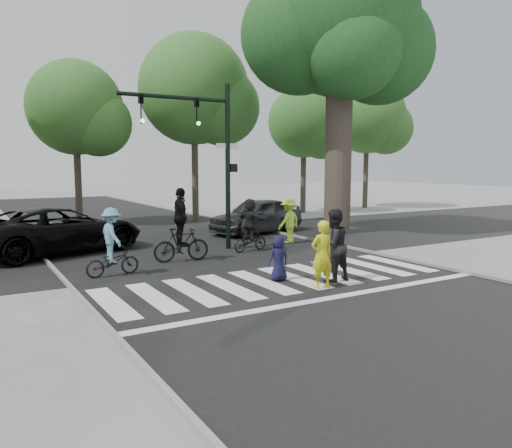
{
  "coord_description": "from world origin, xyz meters",
  "views": [
    {
      "loc": [
        -7.31,
        -10.12,
        3.13
      ],
      "look_at": [
        0.5,
        3.0,
        1.3
      ],
      "focal_mm": 35.0,
      "sensor_mm": 36.0,
      "label": 1
    }
  ],
  "objects_px": {
    "pedestrian_adult": "(333,245)",
    "cyclist_mid": "(181,231)",
    "pedestrian_woman": "(322,255)",
    "car_grey": "(257,216)",
    "traffic_signal": "(207,143)",
    "car_suv": "(59,230)",
    "pedestrian_child": "(279,258)",
    "cyclist_left": "(112,247)",
    "eucalyptus": "(339,29)",
    "cyclist_right": "(250,228)"
  },
  "relations": [
    {
      "from": "pedestrian_adult",
      "to": "cyclist_mid",
      "type": "distance_m",
      "value": 5.26
    },
    {
      "from": "pedestrian_woman",
      "to": "car_grey",
      "type": "relative_size",
      "value": 0.37
    },
    {
      "from": "pedestrian_woman",
      "to": "traffic_signal",
      "type": "bearing_deg",
      "value": -88.56
    },
    {
      "from": "pedestrian_adult",
      "to": "car_suv",
      "type": "height_order",
      "value": "pedestrian_adult"
    },
    {
      "from": "pedestrian_adult",
      "to": "car_grey",
      "type": "bearing_deg",
      "value": -111.58
    },
    {
      "from": "pedestrian_woman",
      "to": "car_grey",
      "type": "bearing_deg",
      "value": -111.17
    },
    {
      "from": "pedestrian_child",
      "to": "cyclist_left",
      "type": "bearing_deg",
      "value": -37.74
    },
    {
      "from": "pedestrian_adult",
      "to": "car_suv",
      "type": "relative_size",
      "value": 0.33
    },
    {
      "from": "traffic_signal",
      "to": "eucalyptus",
      "type": "xyz_separation_m",
      "value": [
        7.18,
        1.47,
        5.18
      ]
    },
    {
      "from": "eucalyptus",
      "to": "cyclist_right",
      "type": "relative_size",
      "value": 6.78
    },
    {
      "from": "cyclist_mid",
      "to": "cyclist_right",
      "type": "relative_size",
      "value": 1.25
    },
    {
      "from": "pedestrian_woman",
      "to": "car_grey",
      "type": "height_order",
      "value": "pedestrian_woman"
    },
    {
      "from": "eucalyptus",
      "to": "cyclist_left",
      "type": "xyz_separation_m",
      "value": [
        -11.26,
        -3.86,
        -8.24
      ]
    },
    {
      "from": "pedestrian_woman",
      "to": "car_suv",
      "type": "distance_m",
      "value": 9.99
    },
    {
      "from": "car_suv",
      "to": "cyclist_mid",
      "type": "bearing_deg",
      "value": -158.49
    },
    {
      "from": "car_grey",
      "to": "cyclist_right",
      "type": "bearing_deg",
      "value": -48.55
    },
    {
      "from": "eucalyptus",
      "to": "cyclist_mid",
      "type": "height_order",
      "value": "eucalyptus"
    },
    {
      "from": "pedestrian_child",
      "to": "car_grey",
      "type": "bearing_deg",
      "value": -117.01
    },
    {
      "from": "cyclist_left",
      "to": "pedestrian_adult",
      "type": "bearing_deg",
      "value": -36.72
    },
    {
      "from": "pedestrian_woman",
      "to": "cyclist_left",
      "type": "distance_m",
      "value": 5.88
    },
    {
      "from": "car_grey",
      "to": "eucalyptus",
      "type": "bearing_deg",
      "value": 47.99
    },
    {
      "from": "pedestrian_child",
      "to": "cyclist_mid",
      "type": "height_order",
      "value": "cyclist_mid"
    },
    {
      "from": "traffic_signal",
      "to": "pedestrian_adult",
      "type": "xyz_separation_m",
      "value": [
        0.85,
        -6.06,
        -2.92
      ]
    },
    {
      "from": "pedestrian_woman",
      "to": "pedestrian_child",
      "type": "relative_size",
      "value": 1.41
    },
    {
      "from": "car_grey",
      "to": "car_suv",
      "type": "bearing_deg",
      "value": -98.98
    },
    {
      "from": "pedestrian_child",
      "to": "car_grey",
      "type": "height_order",
      "value": "car_grey"
    },
    {
      "from": "pedestrian_child",
      "to": "car_suv",
      "type": "distance_m",
      "value": 8.67
    },
    {
      "from": "eucalyptus",
      "to": "cyclist_right",
      "type": "distance_m",
      "value": 10.4
    },
    {
      "from": "eucalyptus",
      "to": "car_suv",
      "type": "xyz_separation_m",
      "value": [
        -11.91,
        0.76,
        -8.25
      ]
    },
    {
      "from": "cyclist_mid",
      "to": "pedestrian_adult",
      "type": "bearing_deg",
      "value": -62.22
    },
    {
      "from": "cyclist_left",
      "to": "car_suv",
      "type": "bearing_deg",
      "value": 98.01
    },
    {
      "from": "cyclist_left",
      "to": "cyclist_right",
      "type": "relative_size",
      "value": 1.01
    },
    {
      "from": "traffic_signal",
      "to": "pedestrian_woman",
      "type": "relative_size",
      "value": 3.46
    },
    {
      "from": "cyclist_left",
      "to": "car_grey",
      "type": "bearing_deg",
      "value": 34.5
    },
    {
      "from": "pedestrian_woman",
      "to": "pedestrian_child",
      "type": "bearing_deg",
      "value": -68.38
    },
    {
      "from": "eucalyptus",
      "to": "cyclist_left",
      "type": "height_order",
      "value": "eucalyptus"
    },
    {
      "from": "pedestrian_woman",
      "to": "cyclist_right",
      "type": "bearing_deg",
      "value": -101.19
    },
    {
      "from": "traffic_signal",
      "to": "car_grey",
      "type": "distance_m",
      "value": 5.91
    },
    {
      "from": "cyclist_mid",
      "to": "car_grey",
      "type": "distance_m",
      "value": 7.17
    },
    {
      "from": "cyclist_mid",
      "to": "car_grey",
      "type": "bearing_deg",
      "value": 39.26
    },
    {
      "from": "traffic_signal",
      "to": "cyclist_right",
      "type": "distance_m",
      "value": 3.42
    },
    {
      "from": "pedestrian_child",
      "to": "cyclist_mid",
      "type": "relative_size",
      "value": 0.51
    },
    {
      "from": "eucalyptus",
      "to": "car_suv",
      "type": "height_order",
      "value": "eucalyptus"
    },
    {
      "from": "traffic_signal",
      "to": "eucalyptus",
      "type": "distance_m",
      "value": 8.98
    },
    {
      "from": "traffic_signal",
      "to": "cyclist_mid",
      "type": "xyz_separation_m",
      "value": [
        -1.6,
        -1.41,
        -2.92
      ]
    },
    {
      "from": "cyclist_left",
      "to": "car_suv",
      "type": "height_order",
      "value": "cyclist_left"
    },
    {
      "from": "traffic_signal",
      "to": "cyclist_right",
      "type": "relative_size",
      "value": 3.13
    },
    {
      "from": "car_suv",
      "to": "pedestrian_adult",
      "type": "bearing_deg",
      "value": -165.22
    },
    {
      "from": "traffic_signal",
      "to": "car_suv",
      "type": "height_order",
      "value": "traffic_signal"
    },
    {
      "from": "cyclist_right",
      "to": "eucalyptus",
      "type": "bearing_deg",
      "value": 21.81
    }
  ]
}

